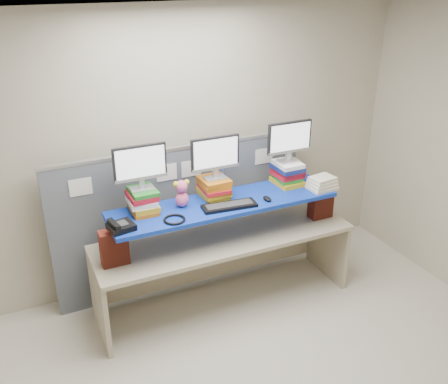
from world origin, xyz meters
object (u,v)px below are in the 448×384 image
blue_board (224,204)px  monitor_left (140,165)px  desk (224,249)px  keyboard (229,206)px  monitor_center (215,155)px  desk_phone (120,226)px  monitor_right (289,139)px

blue_board → monitor_left: 0.87m
desk → keyboard: keyboard is taller
monitor_center → desk_phone: monitor_center is taller
monitor_left → keyboard: (0.72, -0.24, -0.43)m
keyboard → desk: bearing=94.6°
monitor_right → keyboard: (-0.74, -0.23, -0.45)m
blue_board → keyboard: bearing=-90.8°
monitor_center → blue_board: bearing=-74.4°
monitor_right → blue_board: bearing=-170.9°
monitor_left → keyboard: 0.87m
blue_board → monitor_left: size_ratio=4.62×
blue_board → keyboard: keyboard is taller
desk → monitor_center: 0.94m
monitor_left → monitor_center: monitor_left is taller
desk → desk_phone: size_ratio=10.75×
monitor_center → desk_phone: (-0.96, -0.24, -0.39)m
blue_board → monitor_right: bearing=9.1°
blue_board → monitor_left: bearing=170.7°
keyboard → monitor_left: bearing=167.3°
desk → monitor_left: (-0.72, 0.12, 0.95)m
desk → monitor_right: 1.23m
desk → keyboard: 0.53m
desk → desk_phone: desk_phone is taller
monitor_center → desk_phone: bearing=-165.8°
desk_phone → desk: bearing=-3.4°
blue_board → monitor_right: monitor_right is taller
keyboard → monitor_center: bearing=103.0°
blue_board → monitor_right: 0.89m
monitor_left → keyboard: size_ratio=0.91×
monitor_left → desk_phone: bearing=-137.7°
desk → keyboard: size_ratio=4.90×
desk_phone → keyboard: bearing=-10.2°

